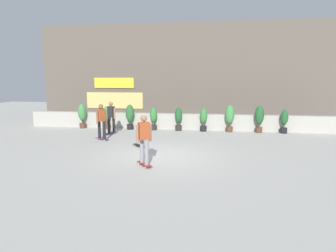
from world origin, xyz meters
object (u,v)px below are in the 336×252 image
Objects in this scene: potted_plant_2 at (130,115)px; potted_plant_3 at (153,118)px; skater_mid_plaza at (101,120)px; potted_plant_6 at (230,116)px; skater_far_left at (144,138)px; potted_plant_1 at (107,116)px; potted_plant_8 at (284,121)px; skateboard_near_camera at (140,145)px; potted_plant_4 at (179,118)px; potted_plant_5 at (204,119)px; potted_plant_7 at (259,117)px; skater_far_right at (111,116)px; potted_plant_0 at (82,114)px.

potted_plant_2 is 1.37m from potted_plant_3.
potted_plant_6 is at bearing 26.56° from skater_mid_plaza.
potted_plant_3 is 6.93m from skater_far_left.
potted_plant_1 is 1.03× the size of potted_plant_3.
skater_far_left is (-5.98, -6.84, 0.26)m from potted_plant_8.
skateboard_near_camera is at bearing -133.29° from potted_plant_6.
potted_plant_4 is 4.42m from skateboard_near_camera.
potted_plant_5 is (5.56, 0.00, -0.03)m from potted_plant_1.
skater_far_left is (-1.74, -6.84, 0.23)m from potted_plant_5.
potted_plant_7 is 8.23m from skater_mid_plaza.
potted_plant_5 is 1.02× the size of potted_plant_8.
potted_plant_6 reaches higher than potted_plant_3.
potted_plant_3 is (2.76, 0.00, -0.04)m from potted_plant_1.
potted_plant_8 is 8.02m from skateboard_near_camera.
potted_plant_4 is at bearing 24.66° from skater_far_right.
potted_plant_4 is (2.79, -0.00, -0.11)m from potted_plant_2.
potted_plant_2 is 5.58m from potted_plant_6.
potted_plant_0 is 1.14× the size of potted_plant_8.
potted_plant_5 is at bearing 0.00° from potted_plant_3.
potted_plant_2 is 1.65m from skater_far_right.
potted_plant_3 is 0.75× the size of skater_far_left.
skater_mid_plaza is at bearing -73.90° from potted_plant_1.
potted_plant_4 is at bearing -0.00° from potted_plant_0.
potted_plant_2 reaches higher than potted_plant_3.
potted_plant_0 reaches higher than potted_plant_1.
potted_plant_5 is at bearing 58.71° from skateboard_near_camera.
skater_far_right is 2.29× the size of skateboard_near_camera.
potted_plant_4 is 6.85m from skater_far_left.
skater_far_left is 1.00× the size of skater_far_right.
potted_plant_2 is at bearing 180.00° from potted_plant_3.
skater_far_right reaches higher than potted_plant_6.
potted_plant_6 reaches higher than potted_plant_0.
potted_plant_4 is 2.79m from potted_plant_6.
potted_plant_3 is 0.86× the size of potted_plant_6.
skateboard_near_camera is (2.12, -1.17, -0.88)m from skater_mid_plaza.
potted_plant_7 is 0.85× the size of skater_mid_plaza.
potted_plant_2 is at bearing 69.91° from skater_far_right.
skater_far_right reaches higher than potted_plant_2.
potted_plant_0 is 0.99× the size of potted_plant_7.
skater_far_right reaches higher than potted_plant_3.
potted_plant_0 is 11.30m from potted_plant_8.
potted_plant_8 is at bearing 0.00° from potted_plant_4.
potted_plant_4 is 4.50m from skater_mid_plaza.
potted_plant_3 is 2.48m from skater_far_right.
skater_far_left is at bearing -131.17° from potted_plant_8.
potted_plant_8 is at bearing -0.00° from potted_plant_1.
potted_plant_0 is 3.86m from skater_mid_plaza.
potted_plant_8 is (11.30, -0.00, -0.14)m from potted_plant_0.
skater_far_left is at bearing -72.68° from skateboard_near_camera.
potted_plant_4 is (1.42, -0.00, 0.02)m from potted_plant_3.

